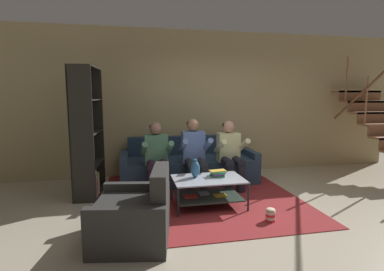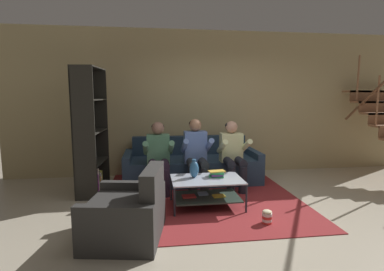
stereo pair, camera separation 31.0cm
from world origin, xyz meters
name	(u,v)px [view 1 (the left image)]	position (x,y,z in m)	size (l,w,h in m)	color
ground	(258,216)	(0.00, 0.00, 0.00)	(16.80, 16.80, 0.00)	#B6AB95
back_partition	(210,103)	(0.00, 2.46, 1.45)	(8.40, 0.12, 2.90)	tan
couch	(188,166)	(-0.60, 1.80, 0.28)	(2.48, 0.94, 0.82)	#283D54
person_seated_left	(157,155)	(-1.24, 1.25, 0.65)	(0.50, 0.58, 1.17)	#2C1E2E
person_seated_middle	(194,152)	(-0.60, 1.25, 0.67)	(0.50, 0.58, 1.21)	#27292D
person_seated_right	(230,152)	(0.03, 1.25, 0.65)	(0.50, 0.58, 1.17)	black
coffee_table	(208,188)	(-0.57, 0.48, 0.28)	(1.02, 0.66, 0.42)	#AFB7C7
area_rug	(199,194)	(-0.59, 1.02, 0.01)	(3.00, 3.27, 0.01)	maroon
vase	(195,169)	(-0.74, 0.57, 0.55)	(0.14, 0.14, 0.27)	#2E608F
book_stack	(218,173)	(-0.40, 0.56, 0.47)	(0.25, 0.22, 0.09)	#298F51
bookshelf	(85,146)	(-2.37, 1.34, 0.82)	(0.42, 0.89, 2.06)	black
armchair	(135,216)	(-1.63, -0.34, 0.28)	(0.96, 1.07, 0.82)	#2E2D2C
popcorn_tub	(270,215)	(0.08, -0.21, 0.09)	(0.12, 0.12, 0.18)	red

